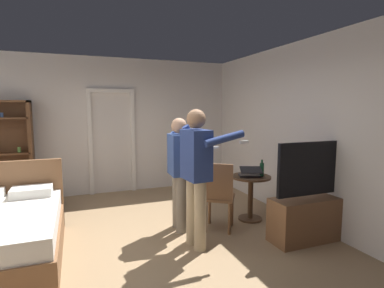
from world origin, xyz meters
name	(u,v)px	position (x,y,z in m)	size (l,w,h in m)	color
ground_plane	(141,248)	(0.00, 0.00, 0.00)	(6.03, 6.03, 0.00)	#997A56
wall_back	(112,126)	(0.00, 2.80, 1.38)	(5.25, 0.12, 2.76)	silver
wall_right	(307,133)	(2.57, 0.00, 1.38)	(0.12, 5.72, 2.76)	silver
doorway_frame	(112,134)	(-0.01, 2.72, 1.22)	(0.93, 0.08, 2.13)	white
bookshelf	(7,149)	(-1.85, 2.58, 1.02)	(0.84, 0.32, 1.88)	brown
tv_flatscreen	(313,211)	(2.21, -0.57, 0.39)	(1.20, 0.40, 1.32)	brown
side_table	(251,190)	(1.81, 0.34, 0.47)	(0.61, 0.61, 0.70)	#4C331E
laptop	(250,173)	(1.76, 0.30, 0.75)	(0.42, 0.42, 0.16)	black
bottle_on_table	(262,169)	(1.95, 0.26, 0.81)	(0.06, 0.06, 0.26)	#154627
wooden_chair	(219,194)	(1.15, 0.13, 0.54)	(0.58, 0.58, 0.99)	brown
person_blue_shirt	(197,169)	(0.68, -0.21, 1.00)	(0.76, 0.56, 1.74)	tan
person_striped_shirt	(180,167)	(0.66, 0.38, 0.92)	(0.62, 0.56, 1.61)	gray
suitcase_dark	(43,200)	(-1.27, 2.10, 0.15)	(0.55, 0.32, 0.30)	#1E2D38
suitcase_small	(42,204)	(-1.26, 1.74, 0.19)	(0.50, 0.32, 0.38)	black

